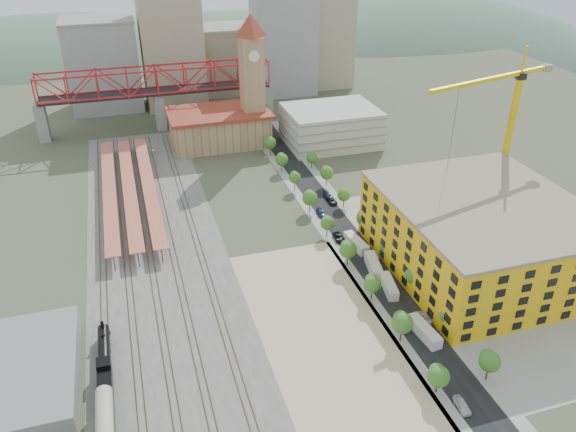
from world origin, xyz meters
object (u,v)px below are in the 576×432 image
object	(u,v)px
locomotive	(104,358)
car_0	(462,405)
site_trailer_a	(424,331)
site_trailer_c	(373,265)
site_trailer_b	(389,286)
clock_tower	(252,68)
tower_crane	(506,116)
construction_building	(481,235)
site_trailer_d	(356,243)

from	to	relation	value
locomotive	car_0	xyz separation A→B (m)	(63.00, -30.68, -1.17)
site_trailer_a	site_trailer_c	xyz separation A→B (m)	(0.00, 26.15, 0.01)
locomotive	site_trailer_b	bearing A→B (deg)	5.41
site_trailer_a	clock_tower	bearing A→B (deg)	87.95
locomotive	site_trailer_b	distance (m)	66.30
tower_crane	site_trailer_c	bearing A→B (deg)	-158.18
clock_tower	tower_crane	xyz separation A→B (m)	(54.10, -75.53, 1.52)
construction_building	site_trailer_a	distance (m)	33.86
tower_crane	site_trailer_b	world-z (taller)	tower_crane
tower_crane	site_trailer_c	world-z (taller)	tower_crane
construction_building	site_trailer_d	world-z (taller)	construction_building
construction_building	locomotive	distance (m)	92.76
clock_tower	tower_crane	bearing A→B (deg)	-54.39
site_trailer_a	site_trailer_c	bearing A→B (deg)	84.14
locomotive	clock_tower	bearing A→B (deg)	62.04
car_0	site_trailer_c	bearing A→B (deg)	89.99
locomotive	car_0	distance (m)	70.08
site_trailer_a	car_0	world-z (taller)	site_trailer_a
construction_building	locomotive	bearing A→B (deg)	-174.25
clock_tower	site_trailer_c	distance (m)	98.20
site_trailer_c	site_trailer_d	distance (m)	11.13
locomotive	site_trailer_b	xyz separation A→B (m)	(66.00, 6.25, -0.71)
clock_tower	locomotive	bearing A→B (deg)	-117.96
tower_crane	car_0	bearing A→B (deg)	-127.32
construction_building	site_trailer_b	distance (m)	27.41
clock_tower	locomotive	world-z (taller)	clock_tower
construction_building	car_0	world-z (taller)	construction_building
site_trailer_b	car_0	world-z (taller)	site_trailer_b
site_trailer_b	car_0	size ratio (longest dim) A/B	1.97
tower_crane	site_trailer_d	bearing A→B (deg)	-170.97
clock_tower	car_0	size ratio (longest dim) A/B	11.10
tower_crane	site_trailer_a	world-z (taller)	tower_crane
site_trailer_b	clock_tower	bearing A→B (deg)	105.01
clock_tower	tower_crane	world-z (taller)	clock_tower
tower_crane	site_trailer_a	distance (m)	70.34
car_0	site_trailer_d	bearing A→B (deg)	90.72
clock_tower	site_trailer_a	xyz separation A→B (m)	(8.00, -120.13, -27.34)
tower_crane	car_0	size ratio (longest dim) A/B	10.46
clock_tower	site_trailer_c	world-z (taller)	clock_tower
tower_crane	site_trailer_a	size ratio (longest dim) A/B	4.95
site_trailer_d	site_trailer_c	bearing A→B (deg)	-97.18
clock_tower	site_trailer_b	xyz separation A→B (m)	(8.00, -103.01, -27.43)
locomotive	site_trailer_a	xyz separation A→B (m)	(66.00, -10.87, -0.62)
locomotive	site_trailer_b	size ratio (longest dim) A/B	2.29
locomotive	site_trailer_d	distance (m)	71.09
clock_tower	site_trailer_b	distance (m)	106.90
tower_crane	site_trailer_d	world-z (taller)	tower_crane
locomotive	site_trailer_c	distance (m)	67.75
construction_building	site_trailer_d	size ratio (longest dim) A/B	5.16
site_trailer_a	car_0	bearing A→B (deg)	-104.47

